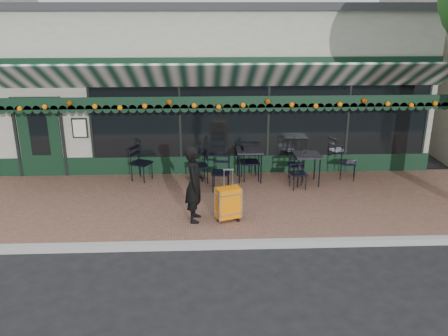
{
  "coord_description": "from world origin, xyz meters",
  "views": [
    {
      "loc": [
        -0.34,
        -8.58,
        4.71
      ],
      "look_at": [
        0.09,
        1.6,
        1.13
      ],
      "focal_mm": 38.0,
      "sensor_mm": 36.0,
      "label": 1
    }
  ],
  "objects_px": {
    "chair_b_left": "(199,166)",
    "chair_a_front": "(298,174)",
    "chair_b_right": "(250,163)",
    "cafe_table_b": "(249,153)",
    "chair_a_left": "(296,165)",
    "suitcase": "(228,203)",
    "chair_solo": "(141,163)",
    "chair_b_front": "(221,173)",
    "cafe_table_a": "(307,157)",
    "woman": "(194,184)",
    "chair_a_right": "(348,163)"
  },
  "relations": [
    {
      "from": "chair_a_front",
      "to": "chair_b_left",
      "type": "bearing_deg",
      "value": 159.39
    },
    {
      "from": "chair_b_right",
      "to": "chair_a_front",
      "type": "bearing_deg",
      "value": -126.71
    },
    {
      "from": "chair_a_right",
      "to": "cafe_table_b",
      "type": "bearing_deg",
      "value": 105.89
    },
    {
      "from": "chair_a_left",
      "to": "chair_b_left",
      "type": "xyz_separation_m",
      "value": [
        -2.6,
        -0.02,
        0.03
      ]
    },
    {
      "from": "cafe_table_a",
      "to": "chair_b_left",
      "type": "bearing_deg",
      "value": 175.54
    },
    {
      "from": "woman",
      "to": "chair_a_front",
      "type": "bearing_deg",
      "value": -51.79
    },
    {
      "from": "cafe_table_a",
      "to": "chair_b_right",
      "type": "height_order",
      "value": "chair_b_right"
    },
    {
      "from": "chair_b_right",
      "to": "chair_solo",
      "type": "relative_size",
      "value": 1.01
    },
    {
      "from": "chair_a_left",
      "to": "chair_solo",
      "type": "distance_m",
      "value": 4.15
    },
    {
      "from": "woman",
      "to": "chair_a_left",
      "type": "bearing_deg",
      "value": -44.7
    },
    {
      "from": "chair_a_front",
      "to": "chair_b_front",
      "type": "xyz_separation_m",
      "value": [
        -1.99,
        -0.04,
        0.07
      ]
    },
    {
      "from": "chair_a_left",
      "to": "chair_solo",
      "type": "xyz_separation_m",
      "value": [
        -4.14,
        0.2,
        0.05
      ]
    },
    {
      "from": "chair_b_front",
      "to": "chair_a_front",
      "type": "bearing_deg",
      "value": 7.47
    },
    {
      "from": "woman",
      "to": "chair_solo",
      "type": "relative_size",
      "value": 1.8
    },
    {
      "from": "chair_solo",
      "to": "suitcase",
      "type": "bearing_deg",
      "value": -111.93
    },
    {
      "from": "chair_b_left",
      "to": "chair_a_front",
      "type": "bearing_deg",
      "value": 64.03
    },
    {
      "from": "cafe_table_b",
      "to": "chair_b_right",
      "type": "xyz_separation_m",
      "value": [
        0.03,
        0.03,
        -0.29
      ]
    },
    {
      "from": "chair_b_left",
      "to": "cafe_table_b",
      "type": "bearing_deg",
      "value": 81.92
    },
    {
      "from": "woman",
      "to": "chair_a_right",
      "type": "xyz_separation_m",
      "value": [
        4.11,
        2.46,
        -0.41
      ]
    },
    {
      "from": "chair_a_right",
      "to": "chair_b_right",
      "type": "relative_size",
      "value": 0.92
    },
    {
      "from": "suitcase",
      "to": "chair_b_front",
      "type": "distance_m",
      "value": 1.77
    },
    {
      "from": "chair_a_left",
      "to": "suitcase",
      "type": "bearing_deg",
      "value": -33.53
    },
    {
      "from": "suitcase",
      "to": "chair_solo",
      "type": "xyz_separation_m",
      "value": [
        -2.2,
        2.59,
        0.07
      ]
    },
    {
      "from": "cafe_table_b",
      "to": "chair_b_front",
      "type": "xyz_separation_m",
      "value": [
        -0.79,
        -0.73,
        -0.3
      ]
    },
    {
      "from": "cafe_table_a",
      "to": "chair_solo",
      "type": "height_order",
      "value": "chair_solo"
    },
    {
      "from": "suitcase",
      "to": "chair_b_front",
      "type": "height_order",
      "value": "suitcase"
    },
    {
      "from": "chair_a_front",
      "to": "chair_b_front",
      "type": "bearing_deg",
      "value": 172.93
    },
    {
      "from": "suitcase",
      "to": "chair_b_left",
      "type": "height_order",
      "value": "suitcase"
    },
    {
      "from": "chair_a_left",
      "to": "chair_b_front",
      "type": "relative_size",
      "value": 0.92
    },
    {
      "from": "cafe_table_a",
      "to": "chair_a_left",
      "type": "height_order",
      "value": "chair_a_left"
    },
    {
      "from": "chair_a_right",
      "to": "chair_b_left",
      "type": "relative_size",
      "value": 0.97
    },
    {
      "from": "chair_a_right",
      "to": "chair_solo",
      "type": "bearing_deg",
      "value": 105.05
    },
    {
      "from": "chair_a_left",
      "to": "chair_a_front",
      "type": "relative_size",
      "value": 1.08
    },
    {
      "from": "chair_solo",
      "to": "chair_a_front",
      "type": "bearing_deg",
      "value": -73.02
    },
    {
      "from": "chair_a_front",
      "to": "chair_b_right",
      "type": "distance_m",
      "value": 1.37
    },
    {
      "from": "chair_a_right",
      "to": "chair_solo",
      "type": "xyz_separation_m",
      "value": [
        -5.58,
        0.09,
        0.03
      ]
    },
    {
      "from": "chair_a_left",
      "to": "chair_b_front",
      "type": "height_order",
      "value": "chair_b_front"
    },
    {
      "from": "chair_b_left",
      "to": "cafe_table_a",
      "type": "bearing_deg",
      "value": 71.85
    },
    {
      "from": "chair_a_right",
      "to": "chair_b_front",
      "type": "xyz_separation_m",
      "value": [
        -3.48,
        -0.72,
        0.02
      ]
    },
    {
      "from": "chair_b_left",
      "to": "chair_b_front",
      "type": "distance_m",
      "value": 0.82
    },
    {
      "from": "woman",
      "to": "chair_solo",
      "type": "xyz_separation_m",
      "value": [
        -1.47,
        2.55,
        -0.38
      ]
    },
    {
      "from": "chair_b_left",
      "to": "chair_b_front",
      "type": "xyz_separation_m",
      "value": [
        0.56,
        -0.6,
        0.01
      ]
    },
    {
      "from": "chair_b_front",
      "to": "chair_b_left",
      "type": "bearing_deg",
      "value": 139.21
    },
    {
      "from": "chair_b_left",
      "to": "chair_b_front",
      "type": "height_order",
      "value": "chair_b_front"
    },
    {
      "from": "chair_b_left",
      "to": "chair_solo",
      "type": "relative_size",
      "value": 0.96
    },
    {
      "from": "suitcase",
      "to": "cafe_table_b",
      "type": "relative_size",
      "value": 1.39
    },
    {
      "from": "woman",
      "to": "cafe_table_a",
      "type": "height_order",
      "value": "woman"
    },
    {
      "from": "cafe_table_b",
      "to": "chair_b_left",
      "type": "bearing_deg",
      "value": -174.39
    },
    {
      "from": "suitcase",
      "to": "cafe_table_a",
      "type": "relative_size",
      "value": 1.45
    },
    {
      "from": "chair_a_left",
      "to": "cafe_table_b",
      "type": "bearing_deg",
      "value": -89.55
    }
  ]
}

